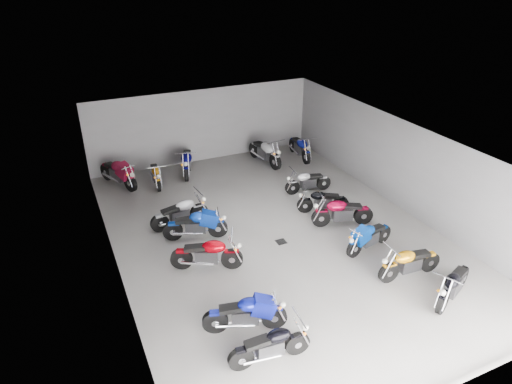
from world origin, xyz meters
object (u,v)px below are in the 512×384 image
motorcycle_right_a (453,285)px  motorcycle_right_f (308,181)px  drain_grate (281,242)px  motorcycle_left_a (271,345)px  motorcycle_right_c (369,237)px  motorcycle_left_e (196,225)px  motorcycle_back_f (300,147)px  motorcycle_right_e (322,201)px  motorcycle_left_f (180,213)px  motorcycle_right_b (409,262)px  motorcycle_back_b (156,174)px  motorcycle_right_d (342,212)px  motorcycle_back_c (187,161)px  motorcycle_left_d (207,254)px  motorcycle_back_e (265,152)px  motorcycle_back_a (118,173)px  motorcycle_left_b (246,314)px

motorcycle_right_a → motorcycle_right_f: bearing=-21.9°
drain_grate → motorcycle_left_a: motorcycle_left_a is taller
motorcycle_right_c → motorcycle_left_e: bearing=46.0°
motorcycle_back_f → motorcycle_right_e: bearing=75.8°
motorcycle_back_f → motorcycle_right_f: bearing=71.6°
motorcycle_left_f → motorcycle_right_b: 7.44m
motorcycle_left_a → motorcycle_back_b: bearing=-173.9°
motorcycle_right_f → motorcycle_left_f: bearing=100.2°
drain_grate → motorcycle_right_e: size_ratio=0.18×
motorcycle_right_d → motorcycle_right_e: (-0.10, 1.06, -0.06)m
motorcycle_back_c → motorcycle_right_d: bearing=138.3°
motorcycle_left_d → motorcycle_back_f: (6.59, 6.19, 0.01)m
motorcycle_right_d → motorcycle_right_e: motorcycle_right_d is taller
motorcycle_left_e → motorcycle_back_b: bearing=-159.7°
motorcycle_left_d → motorcycle_right_d: size_ratio=0.96×
motorcycle_back_c → motorcycle_back_e: bearing=-167.9°
motorcycle_left_d → motorcycle_right_f: motorcycle_left_d is taller
motorcycle_right_f → motorcycle_back_a: motorcycle_back_a is taller
motorcycle_right_b → motorcycle_left_a: bearing=106.0°
motorcycle_right_a → motorcycle_right_c: motorcycle_right_a is taller
motorcycle_right_c → motorcycle_back_c: 8.58m
motorcycle_left_b → motorcycle_left_e: bearing=-163.8°
motorcycle_right_a → motorcycle_right_c: size_ratio=0.99×
motorcycle_right_e → motorcycle_left_f: bearing=96.8°
motorcycle_left_d → motorcycle_right_d: 4.95m
motorcycle_left_e → motorcycle_back_a: motorcycle_back_a is taller
motorcycle_right_c → motorcycle_back_a: 10.04m
drain_grate → motorcycle_left_f: motorcycle_left_f is taller
motorcycle_back_a → motorcycle_back_e: (6.27, -0.42, 0.01)m
drain_grate → motorcycle_left_b: bearing=-129.8°
motorcycle_back_e → motorcycle_right_c: bearing=81.5°
motorcycle_right_b → motorcycle_right_c: (-0.19, 1.59, -0.02)m
motorcycle_right_d → motorcycle_back_f: bearing=1.9°
motorcycle_left_a → motorcycle_back_a: (-1.53, 10.57, 0.09)m
motorcycle_right_f → motorcycle_back_b: 6.04m
motorcycle_right_f → drain_grate: bearing=142.8°
drain_grate → motorcycle_left_a: (-2.46, -4.22, 0.46)m
motorcycle_left_a → motorcycle_left_f: bearing=-173.4°
motorcycle_left_b → motorcycle_right_a: 5.55m
motorcycle_left_b → motorcycle_right_b: motorcycle_left_b is taller
motorcycle_right_c → motorcycle_right_f: motorcycle_right_c is taller
motorcycle_left_f → motorcycle_back_f: bearing=111.3°
motorcycle_left_e → motorcycle_right_c: motorcycle_left_e is taller
motorcycle_left_d → motorcycle_left_b: bearing=24.8°
motorcycle_left_a → motorcycle_back_f: motorcycle_back_f is taller
drain_grate → motorcycle_left_e: 2.79m
motorcycle_right_e → motorcycle_right_f: (0.32, 1.58, 0.00)m
motorcycle_left_b → motorcycle_back_b: 8.92m
motorcycle_left_b → motorcycle_right_f: size_ratio=1.06×
motorcycle_right_b → motorcycle_right_d: motorcycle_right_d is taller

